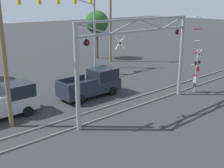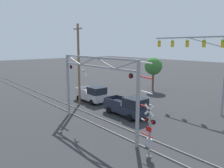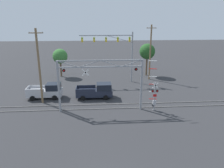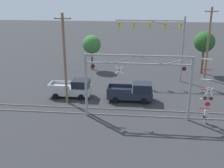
{
  "view_description": "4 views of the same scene",
  "coord_description": "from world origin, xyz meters",
  "px_view_note": "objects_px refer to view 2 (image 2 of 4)",
  "views": [
    {
      "loc": [
        -13.87,
        1.44,
        7.56
      ],
      "look_at": [
        -2.0,
        14.93,
        2.21
      ],
      "focal_mm": 45.0,
      "sensor_mm": 36.0,
      "label": 1
    },
    {
      "loc": [
        15.43,
        3.31,
        7.46
      ],
      "look_at": [
        0.95,
        15.57,
        4.05
      ],
      "focal_mm": 35.0,
      "sensor_mm": 36.0,
      "label": 2
    },
    {
      "loc": [
        -0.5,
        -10.99,
        11.3
      ],
      "look_at": [
        1.41,
        14.65,
        3.39
      ],
      "focal_mm": 35.0,
      "sensor_mm": 36.0,
      "label": 3
    },
    {
      "loc": [
        0.21,
        -11.3,
        12.41
      ],
      "look_at": [
        -2.32,
        13.08,
        3.99
      ],
      "focal_mm": 45.0,
      "sensor_mm": 36.0,
      "label": 4
    }
  ],
  "objects_px": {
    "crossing_gantry": "(96,83)",
    "traffic_signal_span": "(205,56)",
    "utility_pole_left": "(79,64)",
    "background_tree_beyond_span": "(153,66)",
    "pickup_truck_following": "(92,94)",
    "pickup_truck_lead": "(128,106)",
    "crossing_signal_mast": "(149,128)"
  },
  "relations": [
    {
      "from": "crossing_signal_mast",
      "to": "pickup_truck_lead",
      "type": "bearing_deg",
      "value": 144.7
    },
    {
      "from": "utility_pole_left",
      "to": "background_tree_beyond_span",
      "type": "distance_m",
      "value": 13.92
    },
    {
      "from": "traffic_signal_span",
      "to": "background_tree_beyond_span",
      "type": "height_order",
      "value": "traffic_signal_span"
    },
    {
      "from": "utility_pole_left",
      "to": "background_tree_beyond_span",
      "type": "height_order",
      "value": "utility_pole_left"
    },
    {
      "from": "crossing_gantry",
      "to": "traffic_signal_span",
      "type": "distance_m",
      "value": 13.0
    },
    {
      "from": "pickup_truck_lead",
      "to": "crossing_gantry",
      "type": "bearing_deg",
      "value": -83.55
    },
    {
      "from": "pickup_truck_lead",
      "to": "background_tree_beyond_span",
      "type": "distance_m",
      "value": 14.61
    },
    {
      "from": "pickup_truck_following",
      "to": "utility_pole_left",
      "type": "relative_size",
      "value": 0.49
    },
    {
      "from": "background_tree_beyond_span",
      "to": "crossing_gantry",
      "type": "bearing_deg",
      "value": -66.52
    },
    {
      "from": "utility_pole_left",
      "to": "background_tree_beyond_span",
      "type": "xyz_separation_m",
      "value": [
        0.54,
        13.87,
        -1.14
      ]
    },
    {
      "from": "traffic_signal_span",
      "to": "pickup_truck_following",
      "type": "distance_m",
      "value": 14.41
    },
    {
      "from": "crossing_signal_mast",
      "to": "pickup_truck_following",
      "type": "bearing_deg",
      "value": 158.84
    },
    {
      "from": "crossing_gantry",
      "to": "pickup_truck_following",
      "type": "bearing_deg",
      "value": 147.02
    },
    {
      "from": "pickup_truck_following",
      "to": "utility_pole_left",
      "type": "distance_m",
      "value": 4.51
    },
    {
      "from": "crossing_signal_mast",
      "to": "utility_pole_left",
      "type": "distance_m",
      "value": 15.34
    },
    {
      "from": "pickup_truck_following",
      "to": "utility_pole_left",
      "type": "height_order",
      "value": "utility_pole_left"
    },
    {
      "from": "crossing_gantry",
      "to": "traffic_signal_span",
      "type": "height_order",
      "value": "traffic_signal_span"
    },
    {
      "from": "crossing_gantry",
      "to": "pickup_truck_lead",
      "type": "relative_size",
      "value": 2.0
    },
    {
      "from": "pickup_truck_following",
      "to": "background_tree_beyond_span",
      "type": "distance_m",
      "value": 12.41
    },
    {
      "from": "pickup_truck_lead",
      "to": "pickup_truck_following",
      "type": "height_order",
      "value": "same"
    },
    {
      "from": "crossing_gantry",
      "to": "traffic_signal_span",
      "type": "xyz_separation_m",
      "value": [
        3.56,
        12.33,
        2.05
      ]
    },
    {
      "from": "pickup_truck_lead",
      "to": "background_tree_beyond_span",
      "type": "xyz_separation_m",
      "value": [
        -6.89,
        12.54,
        2.97
      ]
    },
    {
      "from": "background_tree_beyond_span",
      "to": "crossing_signal_mast",
      "type": "bearing_deg",
      "value": -51.44
    },
    {
      "from": "crossing_signal_mast",
      "to": "pickup_truck_following",
      "type": "height_order",
      "value": "crossing_signal_mast"
    },
    {
      "from": "traffic_signal_span",
      "to": "crossing_signal_mast",
      "type": "bearing_deg",
      "value": -76.68
    },
    {
      "from": "background_tree_beyond_span",
      "to": "traffic_signal_span",
      "type": "bearing_deg",
      "value": -23.21
    },
    {
      "from": "traffic_signal_span",
      "to": "background_tree_beyond_span",
      "type": "xyz_separation_m",
      "value": [
        -10.97,
        4.7,
        -2.22
      ]
    },
    {
      "from": "traffic_signal_span",
      "to": "utility_pole_left",
      "type": "height_order",
      "value": "utility_pole_left"
    },
    {
      "from": "traffic_signal_span",
      "to": "pickup_truck_following",
      "type": "bearing_deg",
      "value": -146.88
    },
    {
      "from": "crossing_gantry",
      "to": "crossing_signal_mast",
      "type": "xyz_separation_m",
      "value": [
        6.61,
        -0.55,
        -2.13
      ]
    },
    {
      "from": "pickup_truck_following",
      "to": "pickup_truck_lead",
      "type": "bearing_deg",
      "value": -3.93
    },
    {
      "from": "crossing_gantry",
      "to": "traffic_signal_span",
      "type": "bearing_deg",
      "value": 73.88
    }
  ]
}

